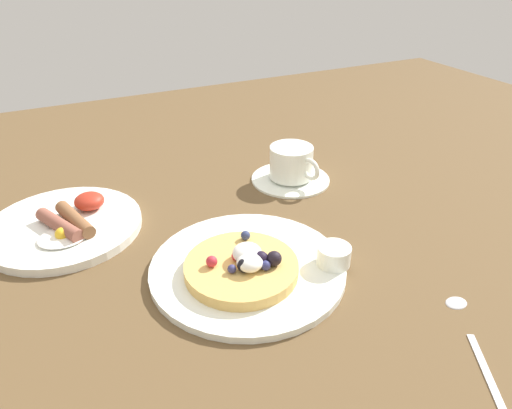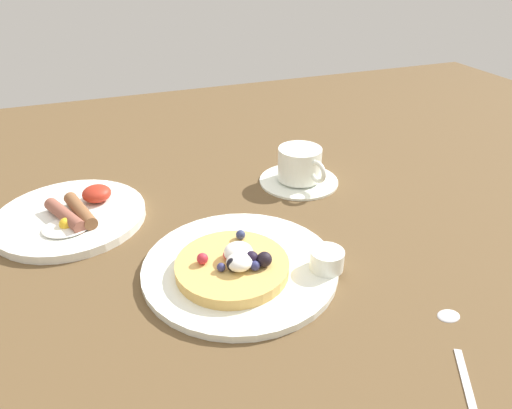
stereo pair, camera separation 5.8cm
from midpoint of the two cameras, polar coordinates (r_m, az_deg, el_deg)
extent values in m
cube|color=brown|center=(0.72, 2.31, -4.38)|extent=(2.09, 1.55, 0.03)
cylinder|color=white|center=(0.64, 0.66, -7.69)|extent=(0.26, 0.26, 0.01)
cylinder|color=#DFB15B|center=(0.62, -0.20, -7.68)|extent=(0.15, 0.15, 0.02)
sphere|color=red|center=(0.61, -0.72, -6.18)|extent=(0.01, 0.01, 0.01)
sphere|color=navy|center=(0.59, 2.71, -7.53)|extent=(0.01, 0.01, 0.01)
sphere|color=#C22A38|center=(0.61, -3.80, -6.66)|extent=(0.01, 0.01, 0.01)
sphere|color=black|center=(0.59, 0.10, -7.34)|extent=(0.02, 0.02, 0.02)
sphere|color=black|center=(0.60, 3.82, -6.74)|extent=(0.02, 0.02, 0.02)
sphere|color=navy|center=(0.65, 0.66, -3.76)|extent=(0.01, 0.01, 0.01)
sphere|color=black|center=(0.60, 2.20, -6.64)|extent=(0.02, 0.02, 0.02)
sphere|color=navy|center=(0.59, -1.46, -7.71)|extent=(0.01, 0.01, 0.01)
ellipsoid|color=white|center=(0.59, 0.78, -7.06)|extent=(0.03, 0.03, 0.02)
ellipsoid|color=white|center=(0.61, 0.58, -5.88)|extent=(0.04, 0.04, 0.02)
ellipsoid|color=white|center=(0.60, 0.75, -6.47)|extent=(0.03, 0.03, 0.02)
cylinder|color=white|center=(0.63, 11.25, -6.67)|extent=(0.05, 0.05, 0.03)
cylinder|color=#5F2C09|center=(0.63, 11.30, -6.27)|extent=(0.04, 0.04, 0.00)
cylinder|color=white|center=(0.79, -19.69, -1.46)|extent=(0.23, 0.23, 0.01)
cylinder|color=brown|center=(0.76, -18.59, -0.74)|extent=(0.05, 0.10, 0.02)
cylinder|color=brown|center=(0.76, -20.23, -1.28)|extent=(0.06, 0.10, 0.02)
ellipsoid|color=white|center=(0.74, -20.00, -2.65)|extent=(0.07, 0.06, 0.01)
sphere|color=yellow|center=(0.74, -20.07, -2.32)|extent=(0.02, 0.02, 0.02)
ellipsoid|color=#B02C1B|center=(0.80, -16.88, 1.24)|extent=(0.05, 0.05, 0.03)
cylinder|color=white|center=(0.86, 7.14, 2.94)|extent=(0.14, 0.14, 0.01)
cylinder|color=white|center=(0.85, 7.28, 4.93)|extent=(0.08, 0.08, 0.06)
torus|color=white|center=(0.82, 9.53, 3.88)|extent=(0.02, 0.04, 0.04)
cylinder|color=#8B5D3D|center=(0.84, 7.36, 6.08)|extent=(0.07, 0.07, 0.00)
cube|color=silver|center=(0.56, 27.36, -19.52)|extent=(0.06, 0.10, 0.00)
ellipsoid|color=silver|center=(0.63, 24.97, -12.10)|extent=(0.03, 0.02, 0.01)
camera|label=1|loc=(0.03, -87.65, 1.36)|focal=32.88mm
camera|label=2|loc=(0.03, 92.35, -1.36)|focal=32.88mm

